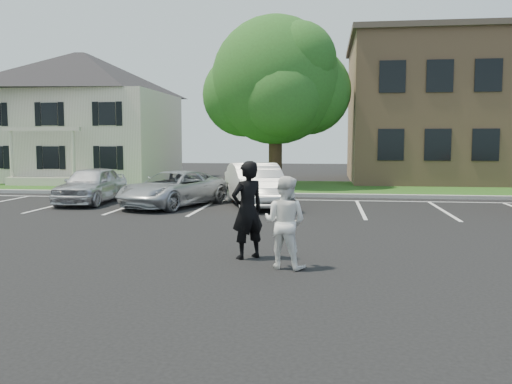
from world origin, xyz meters
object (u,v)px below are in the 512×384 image
(car_silver_west, at_px, (91,185))
(house, at_px, (83,117))
(car_white_sedan, at_px, (256,185))
(tree, at_px, (277,84))
(man_black_suit, at_px, (247,210))
(car_silver_minivan, at_px, (173,189))
(man_white_shirt, at_px, (285,222))

(car_silver_west, bearing_deg, house, 115.16)
(car_silver_west, xyz_separation_m, car_white_sedan, (6.42, -0.08, 0.08))
(tree, height_order, man_black_suit, tree)
(man_black_suit, distance_m, car_white_sedan, 8.88)
(tree, xyz_separation_m, man_black_suit, (0.99, -17.48, -4.34))
(man_black_suit, bearing_deg, tree, -127.20)
(tree, distance_m, car_white_sedan, 9.78)
(tree, relative_size, car_silver_west, 2.11)
(tree, distance_m, car_silver_minivan, 10.72)
(house, height_order, man_black_suit, house)
(car_silver_west, distance_m, car_white_sedan, 6.42)
(house, height_order, car_silver_minivan, house)
(man_white_shirt, xyz_separation_m, car_white_sedan, (-1.81, 9.56, -0.09))
(house, xyz_separation_m, man_white_shirt, (13.82, -21.04, -2.95))
(man_black_suit, bearing_deg, man_white_shirt, 97.95)
(house, bearing_deg, man_white_shirt, -56.69)
(car_silver_minivan, bearing_deg, car_silver_west, -168.35)
(house, relative_size, car_silver_minivan, 2.21)
(tree, height_order, car_white_sedan, tree)
(tree, relative_size, man_black_suit, 4.37)
(house, height_order, car_silver_west, house)
(man_white_shirt, relative_size, car_silver_west, 0.42)
(man_white_shirt, xyz_separation_m, car_silver_minivan, (-4.81, 9.06, -0.23))
(man_white_shirt, xyz_separation_m, car_silver_west, (-8.23, 9.64, -0.17))
(tree, xyz_separation_m, car_silver_west, (-6.41, -8.57, -4.64))
(house, bearing_deg, tree, -13.25)
(tree, distance_m, man_black_suit, 18.04)
(man_black_suit, bearing_deg, car_silver_west, -90.72)
(man_white_shirt, distance_m, car_silver_minivan, 10.26)
(house, bearing_deg, car_white_sedan, -43.70)
(tree, height_order, man_white_shirt, tree)
(man_white_shirt, height_order, car_white_sedan, man_white_shirt)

